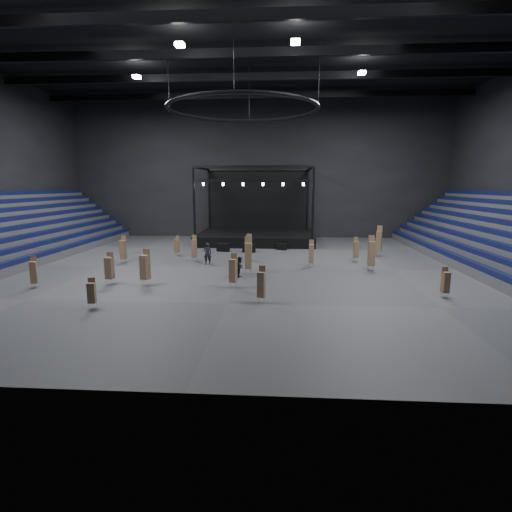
# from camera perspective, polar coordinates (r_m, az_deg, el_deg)

# --- Properties ---
(floor) EXTENTS (50.00, 50.00, 0.00)m
(floor) POSITION_cam_1_polar(r_m,az_deg,el_deg) (34.26, -1.75, -1.70)
(floor) COLOR #434345
(floor) RESTS_ON ground
(ceiling) EXTENTS (50.00, 42.00, 0.20)m
(ceiling) POSITION_cam_1_polar(r_m,az_deg,el_deg) (35.30, -1.93, 28.25)
(ceiling) COLOR black
(ceiling) RESTS_ON wall_back
(wall_back) EXTENTS (50.00, 0.20, 18.00)m
(wall_back) POSITION_cam_1_polar(r_m,az_deg,el_deg) (54.51, 0.36, 12.20)
(wall_back) COLOR black
(wall_back) RESTS_ON ground
(wall_front) EXTENTS (50.00, 0.20, 18.00)m
(wall_front) POSITION_cam_1_polar(r_m,az_deg,el_deg) (12.95, -11.38, 18.79)
(wall_front) COLOR black
(wall_front) RESTS_ON ground
(stage) EXTENTS (14.00, 10.00, 9.20)m
(stage) POSITION_cam_1_polar(r_m,az_deg,el_deg) (50.03, 0.02, 3.73)
(stage) COLOR black
(stage) RESTS_ON floor
(truss_ring) EXTENTS (12.30, 12.30, 5.15)m
(truss_ring) POSITION_cam_1_polar(r_m,az_deg,el_deg) (34.07, -1.87, 20.24)
(truss_ring) COLOR black
(truss_ring) RESTS_ON ceiling
(roof_girders) EXTENTS (49.00, 30.35, 0.70)m
(roof_girders) POSITION_cam_1_polar(r_m,az_deg,el_deg) (35.06, -1.92, 27.01)
(roof_girders) COLOR black
(roof_girders) RESTS_ON ceiling
(floodlights) EXTENTS (28.60, 16.60, 0.25)m
(floodlights) POSITION_cam_1_polar(r_m,az_deg,el_deg) (31.08, -2.73, 28.08)
(floodlights) COLOR white
(floodlights) RESTS_ON roof_girders
(flight_case_left) EXTENTS (1.39, 0.87, 0.87)m
(flight_case_left) POSITION_cam_1_polar(r_m,az_deg,el_deg) (42.79, -4.72, 1.23)
(flight_case_left) COLOR black
(flight_case_left) RESTS_ON floor
(flight_case_mid) EXTENTS (1.38, 0.89, 0.85)m
(flight_case_mid) POSITION_cam_1_polar(r_m,az_deg,el_deg) (42.16, -1.01, 1.12)
(flight_case_mid) COLOR black
(flight_case_mid) RESTS_ON floor
(flight_case_right) EXTENTS (1.18, 0.91, 0.71)m
(flight_case_right) POSITION_cam_1_polar(r_m,az_deg,el_deg) (43.78, 3.68, 1.34)
(flight_case_right) COLOR black
(flight_case_right) RESTS_ON floor
(chair_stack_0) EXTENTS (0.46, 0.46, 1.97)m
(chair_stack_0) POSITION_cam_1_polar(r_m,az_deg,el_deg) (27.70, 25.44, -3.34)
(chair_stack_0) COLOR silver
(chair_stack_0) RESTS_ON floor
(chair_stack_1) EXTENTS (0.52, 0.52, 2.22)m
(chair_stack_1) POSITION_cam_1_polar(r_m,az_deg,el_deg) (31.35, -29.17, -1.98)
(chair_stack_1) COLOR silver
(chair_stack_1) RESTS_ON floor
(chair_stack_2) EXTENTS (0.58, 0.58, 3.03)m
(chair_stack_2) POSITION_cam_1_polar(r_m,az_deg,el_deg) (31.59, -1.13, 0.12)
(chair_stack_2) COLOR silver
(chair_stack_2) RESTS_ON floor
(chair_stack_3) EXTENTS (0.56, 0.56, 2.34)m
(chair_stack_3) POSITION_cam_1_polar(r_m,az_deg,el_deg) (30.16, -20.21, -1.54)
(chair_stack_3) COLOR silver
(chair_stack_3) RESTS_ON floor
(chair_stack_4) EXTENTS (0.68, 0.68, 3.03)m
(chair_stack_4) POSITION_cam_1_polar(r_m,az_deg,el_deg) (41.52, 17.15, 2.08)
(chair_stack_4) COLOR silver
(chair_stack_4) RESTS_ON floor
(chair_stack_5) EXTENTS (0.48, 0.48, 2.45)m
(chair_stack_5) POSITION_cam_1_polar(r_m,az_deg,el_deg) (37.45, -8.83, 1.14)
(chair_stack_5) COLOR silver
(chair_stack_5) RESTS_ON floor
(chair_stack_6) EXTENTS (0.70, 0.70, 2.61)m
(chair_stack_6) POSITION_cam_1_polar(r_m,az_deg,el_deg) (29.08, -15.56, -1.45)
(chair_stack_6) COLOR silver
(chair_stack_6) RESTS_ON floor
(chair_stack_7) EXTENTS (0.44, 0.44, 2.38)m
(chair_stack_7) POSITION_cam_1_polar(r_m,az_deg,el_deg) (34.64, 7.91, 0.38)
(chair_stack_7) COLOR silver
(chair_stack_7) RESTS_ON floor
(chair_stack_8) EXTENTS (0.57, 0.57, 2.39)m
(chair_stack_8) POSITION_cam_1_polar(r_m,az_deg,el_deg) (27.51, -3.28, -2.02)
(chair_stack_8) COLOR silver
(chair_stack_8) RESTS_ON floor
(chair_stack_9) EXTENTS (0.52, 0.52, 2.25)m
(chair_stack_9) POSITION_cam_1_polar(r_m,az_deg,el_deg) (23.98, 0.77, -4.00)
(chair_stack_9) COLOR silver
(chair_stack_9) RESTS_ON floor
(chair_stack_10) EXTENTS (0.47, 0.47, 2.30)m
(chair_stack_10) POSITION_cam_1_polar(r_m,az_deg,el_deg) (37.87, 14.09, 0.95)
(chair_stack_10) COLOR silver
(chair_stack_10) RESTS_ON floor
(chair_stack_11) EXTENTS (0.49, 0.49, 1.80)m
(chair_stack_11) POSITION_cam_1_polar(r_m,az_deg,el_deg) (24.72, -22.44, -4.82)
(chair_stack_11) COLOR silver
(chair_stack_11) RESTS_ON floor
(chair_stack_12) EXTENTS (0.56, 0.56, 2.01)m
(chair_stack_12) POSITION_cam_1_polar(r_m,az_deg,el_deg) (40.70, -11.24, 1.51)
(chair_stack_12) COLOR silver
(chair_stack_12) RESTS_ON floor
(chair_stack_13) EXTENTS (0.54, 0.54, 2.94)m
(chair_stack_13) POSITION_cam_1_polar(r_m,az_deg,el_deg) (34.16, 16.17, 0.41)
(chair_stack_13) COLOR silver
(chair_stack_13) RESTS_ON floor
(chair_stack_14) EXTENTS (0.55, 0.55, 2.50)m
(chair_stack_14) POSITION_cam_1_polar(r_m,az_deg,el_deg) (38.18, -18.45, 0.96)
(chair_stack_14) COLOR silver
(chair_stack_14) RESTS_ON floor
(chair_stack_15) EXTENTS (0.66, 0.66, 2.55)m
(chair_stack_15) POSITION_cam_1_polar(r_m,az_deg,el_deg) (37.02, -1.08, 1.29)
(chair_stack_15) COLOR silver
(chair_stack_15) RESTS_ON floor
(man_center) EXTENTS (0.81, 0.63, 1.96)m
(man_center) POSITION_cam_1_polar(r_m,az_deg,el_deg) (35.82, -6.94, 0.34)
(man_center) COLOR black
(man_center) RESTS_ON floor
(crew_member) EXTENTS (0.80, 0.92, 1.62)m
(crew_member) POSITION_cam_1_polar(r_m,az_deg,el_deg) (30.59, -2.29, -1.59)
(crew_member) COLOR black
(crew_member) RESTS_ON floor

